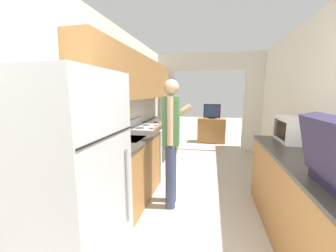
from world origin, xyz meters
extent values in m
cube|color=silver|center=(-1.35, 1.74, 1.25)|extent=(0.06, 7.08, 2.50)
cube|color=#9E6B38|center=(-1.16, 2.70, 1.76)|extent=(0.32, 3.40, 0.71)
cube|color=silver|center=(1.35, 1.74, 1.25)|extent=(0.06, 7.08, 2.50)
cube|color=silver|center=(-1.20, 4.71, 1.02)|extent=(0.65, 0.06, 2.05)
cube|color=silver|center=(1.20, 4.71, 1.02)|extent=(0.65, 0.06, 2.05)
cube|color=silver|center=(0.00, 4.71, 2.27)|extent=(3.05, 0.06, 0.45)
cube|color=#9E6B38|center=(-1.02, 1.71, 0.43)|extent=(0.60, 1.42, 0.86)
cube|color=#3D3833|center=(-1.02, 1.71, 0.88)|extent=(0.62, 1.44, 0.03)
cube|color=#9E6B38|center=(-1.02, 3.80, 0.43)|extent=(0.60, 1.20, 0.86)
cube|color=#3D3833|center=(-1.02, 3.80, 0.88)|extent=(0.62, 1.21, 0.03)
cube|color=#9EA3A8|center=(-1.02, 1.82, 0.89)|extent=(0.42, 0.44, 0.00)
cube|color=#9E6B38|center=(1.02, 1.32, 0.43)|extent=(0.60, 2.14, 0.86)
cube|color=#3D3833|center=(1.02, 1.32, 0.88)|extent=(0.62, 2.16, 0.03)
cube|color=#B7B7BC|center=(-0.98, 0.58, 0.84)|extent=(0.70, 0.80, 1.68)
cube|color=black|center=(-0.62, 0.58, 1.21)|extent=(0.01, 0.77, 0.01)
cylinder|color=#99999E|center=(-0.61, 0.84, 0.71)|extent=(0.02, 0.02, 0.67)
cube|color=#B7B7BC|center=(-1.01, 2.81, 0.45)|extent=(0.62, 0.77, 0.90)
cube|color=black|center=(-0.70, 2.81, 0.45)|extent=(0.01, 0.53, 0.27)
cylinder|color=#B7B7BC|center=(-0.68, 2.81, 0.67)|extent=(0.02, 0.62, 0.02)
cube|color=#B7B7BC|center=(-1.30, 2.81, 0.97)|extent=(0.04, 0.77, 0.14)
cylinder|color=#232328|center=(-0.89, 2.64, 0.89)|extent=(0.16, 0.16, 0.01)
cylinder|color=#232328|center=(-0.89, 2.98, 0.89)|extent=(0.16, 0.16, 0.01)
cylinder|color=#232328|center=(-1.14, 2.64, 0.89)|extent=(0.16, 0.16, 0.01)
cylinder|color=#232328|center=(-1.14, 2.98, 0.89)|extent=(0.16, 0.16, 0.01)
cylinder|color=#384266|center=(-0.41, 1.74, 0.42)|extent=(0.14, 0.14, 0.84)
cylinder|color=#384266|center=(-0.42, 1.91, 0.42)|extent=(0.14, 0.14, 0.84)
cube|color=#4C844C|center=(-0.41, 1.82, 1.15)|extent=(0.23, 0.23, 0.63)
cylinder|color=#DBAD89|center=(-0.40, 1.68, 1.17)|extent=(0.09, 0.09, 0.60)
cylinder|color=#DBAD89|center=(-0.43, 1.97, 1.17)|extent=(0.54, 0.13, 0.41)
sphere|color=#DBAD89|center=(-0.41, 1.82, 1.58)|extent=(0.19, 0.19, 0.19)
cube|color=#231E38|center=(0.82, 0.61, 1.18)|extent=(0.20, 0.63, 0.41)
cube|color=white|center=(1.13, 2.06, 1.06)|extent=(0.35, 0.51, 0.32)
cube|color=black|center=(0.95, 2.01, 1.06)|extent=(0.01, 0.31, 0.22)
cube|color=#38383D|center=(0.95, 2.23, 1.06)|extent=(0.01, 0.10, 0.23)
cube|color=#9E6B38|center=(0.11, 5.56, 0.37)|extent=(0.82, 0.42, 0.74)
cube|color=black|center=(0.11, 5.52, 0.75)|extent=(0.22, 0.16, 0.02)
cube|color=black|center=(0.11, 5.52, 0.96)|extent=(0.50, 0.04, 0.41)
cube|color=navy|center=(0.11, 5.49, 0.96)|extent=(0.46, 0.01, 0.36)
cube|color=#B7B7BC|center=(-1.03, 3.50, 0.90)|extent=(0.09, 0.18, 0.00)
cube|color=black|center=(-1.03, 3.35, 0.91)|extent=(0.06, 0.11, 0.02)
camera|label=1|loc=(0.09, -0.76, 1.52)|focal=22.00mm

